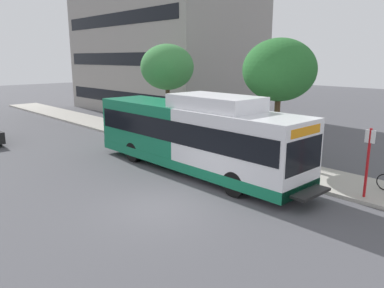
# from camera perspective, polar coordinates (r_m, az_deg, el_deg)

# --- Properties ---
(ground_plane) EXTENTS (120.00, 120.00, 0.00)m
(ground_plane) POSITION_cam_1_polar(r_m,az_deg,el_deg) (20.05, -18.99, -2.73)
(ground_plane) COLOR #4C4C51
(sidewalk_curb) EXTENTS (3.00, 56.00, 0.14)m
(sidewalk_curb) POSITION_cam_1_polar(r_m,az_deg,el_deg) (22.15, -0.09, -0.36)
(sidewalk_curb) COLOR #A8A399
(sidewalk_curb) RESTS_ON ground
(transit_bus) EXTENTS (2.58, 12.25, 3.65)m
(transit_bus) POSITION_cam_1_polar(r_m,az_deg,el_deg) (17.22, 0.19, 1.32)
(transit_bus) COLOR white
(transit_bus) RESTS_ON ground
(bus_stop_sign_pole) EXTENTS (0.10, 0.36, 2.60)m
(bus_stop_sign_pole) POSITION_cam_1_polar(r_m,az_deg,el_deg) (15.04, 25.30, -1.89)
(bus_stop_sign_pole) COLOR red
(bus_stop_sign_pole) RESTS_ON sidewalk_curb
(street_tree_near_stop) EXTENTS (3.50, 3.50, 5.99)m
(street_tree_near_stop) POSITION_cam_1_polar(r_m,az_deg,el_deg) (18.54, 13.19, 10.91)
(street_tree_near_stop) COLOR #4C3823
(street_tree_near_stop) RESTS_ON sidewalk_curb
(street_tree_mid_block) EXTENTS (3.38, 3.38, 5.93)m
(street_tree_mid_block) POSITION_cam_1_polar(r_m,az_deg,el_deg) (24.17, -3.81, 11.60)
(street_tree_mid_block) COLOR #4C3823
(street_tree_mid_block) RESTS_ON sidewalk_curb
(lattice_comm_tower) EXTENTS (1.10, 1.10, 30.51)m
(lattice_comm_tower) POSITION_cam_1_polar(r_m,az_deg,el_deg) (49.28, -17.08, 18.30)
(lattice_comm_tower) COLOR #B7B7BC
(lattice_comm_tower) RESTS_ON ground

